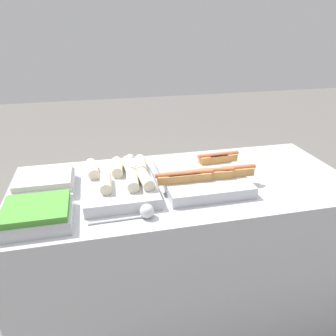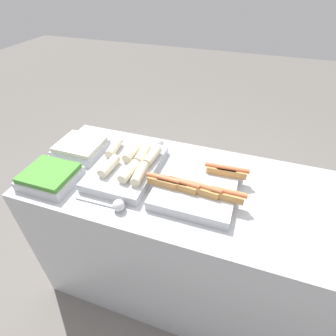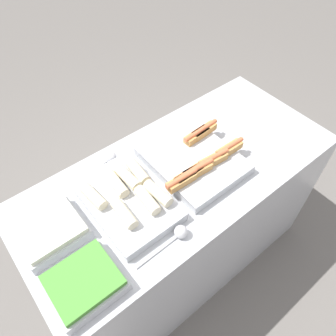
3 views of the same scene
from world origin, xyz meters
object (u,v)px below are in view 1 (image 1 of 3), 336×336
tray_wraps (120,181)px  serving_spoon_near (144,212)px  tray_side_front (37,214)px  tray_hotdogs (201,174)px  tray_side_back (45,182)px  serving_spoon_far (128,160)px

tray_wraps → serving_spoon_near: size_ratio=1.77×
tray_wraps → tray_side_front: tray_wraps is taller
tray_wraps → tray_side_front: 0.39m
tray_hotdogs → serving_spoon_near: tray_hotdogs is taller
tray_side_back → serving_spoon_far: 0.44m
tray_side_front → tray_side_back: bearing=90.0°
serving_spoon_near → tray_hotdogs: bearing=38.9°
tray_side_back → tray_wraps: bearing=-11.1°
tray_hotdogs → serving_spoon_far: size_ratio=1.86×
tray_wraps → tray_side_front: size_ratio=1.74×
tray_hotdogs → tray_side_front: tray_hotdogs is taller
tray_side_back → serving_spoon_near: (0.39, -0.33, -0.01)m
tray_wraps → serving_spoon_near: 0.27m
serving_spoon_near → tray_wraps: bearing=104.0°
serving_spoon_far → tray_wraps: bearing=-104.0°
tray_side_front → serving_spoon_far: bearing=49.6°
tray_side_front → serving_spoon_near: bearing=-8.4°
tray_wraps → tray_side_back: tray_wraps is taller
serving_spoon_near → serving_spoon_far: (-0.00, 0.52, 0.00)m
tray_hotdogs → serving_spoon_far: 0.41m
tray_side_front → serving_spoon_near: size_ratio=1.02×
tray_hotdogs → serving_spoon_far: (-0.31, 0.27, -0.01)m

